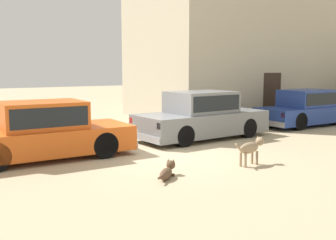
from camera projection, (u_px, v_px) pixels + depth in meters
The scene contains 7 objects.
ground_plane at pixel (166, 155), 10.47m from camera, with size 80.00×80.00×0.00m, color tan.
parked_sedan_nearest at pixel (44, 131), 9.97m from camera, with size 4.55×1.96×1.46m.
parked_sedan_second at pixel (202, 116), 12.84m from camera, with size 4.70×1.94×1.55m.
parked_sedan_third at pixel (307, 108), 15.83m from camera, with size 4.63×1.84×1.44m.
apartment_block at pixel (259, 24), 20.54m from camera, with size 13.30×5.60×9.26m.
stray_dog_spotted at pixel (167, 171), 8.21m from camera, with size 0.81×0.68×0.35m.
stray_dog_tan at pixel (252, 147), 9.29m from camera, with size 1.04×0.26×0.68m.
Camera 1 is at (-5.62, -8.59, 2.28)m, focal length 41.88 mm.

